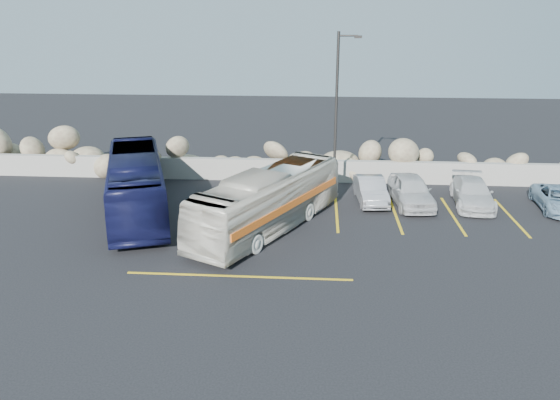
# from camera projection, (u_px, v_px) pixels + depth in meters

# --- Properties ---
(ground) EXTENTS (90.00, 90.00, 0.00)m
(ground) POSITION_uv_depth(u_px,v_px,m) (266.00, 280.00, 18.91)
(ground) COLOR black
(ground) RESTS_ON ground
(seawall) EXTENTS (60.00, 0.40, 1.20)m
(seawall) POSITION_uv_depth(u_px,v_px,m) (287.00, 170.00, 30.04)
(seawall) COLOR gray
(seawall) RESTS_ON ground
(riprap_pile) EXTENTS (54.00, 2.80, 2.60)m
(riprap_pile) POSITION_uv_depth(u_px,v_px,m) (289.00, 153.00, 30.95)
(riprap_pile) COLOR #8B755B
(riprap_pile) RESTS_ON ground
(parking_lines) EXTENTS (18.16, 9.36, 0.01)m
(parking_lines) POSITION_uv_depth(u_px,v_px,m) (384.00, 225.00, 23.84)
(parking_lines) COLOR gold
(parking_lines) RESTS_ON ground
(lamppost) EXTENTS (1.14, 0.18, 8.00)m
(lamppost) POSITION_uv_depth(u_px,v_px,m) (337.00, 111.00, 26.32)
(lamppost) COLOR #2A2725
(lamppost) RESTS_ON ground
(vintage_bus) EXTENTS (6.12, 9.15, 2.56)m
(vintage_bus) POSITION_uv_depth(u_px,v_px,m) (269.00, 201.00, 23.02)
(vintage_bus) COLOR silver
(vintage_bus) RESTS_ON ground
(tour_coach) EXTENTS (5.41, 10.13, 2.76)m
(tour_coach) POSITION_uv_depth(u_px,v_px,m) (136.00, 184.00, 24.99)
(tour_coach) COLOR #101236
(tour_coach) RESTS_ON ground
(car_a) EXTENTS (2.08, 4.34, 1.43)m
(car_a) POSITION_uv_depth(u_px,v_px,m) (411.00, 190.00, 26.19)
(car_a) COLOR silver
(car_a) RESTS_ON ground
(car_b) EXTENTS (1.58, 3.78, 1.22)m
(car_b) POSITION_uv_depth(u_px,v_px,m) (371.00, 190.00, 26.62)
(car_b) COLOR #A1A0A5
(car_b) RESTS_ON ground
(car_c) EXTENTS (2.10, 4.37, 1.23)m
(car_c) POSITION_uv_depth(u_px,v_px,m) (472.00, 193.00, 26.15)
(car_c) COLOR silver
(car_c) RESTS_ON ground
(car_d) EXTENTS (2.11, 4.00, 1.07)m
(car_d) POSITION_uv_depth(u_px,v_px,m) (559.00, 199.00, 25.51)
(car_d) COLOR #7D9BB1
(car_d) RESTS_ON ground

